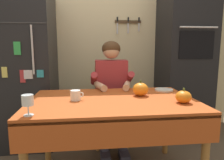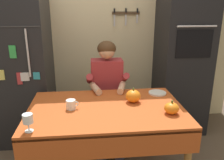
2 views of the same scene
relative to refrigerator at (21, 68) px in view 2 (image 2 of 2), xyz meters
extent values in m
cube|color=beige|center=(1.00, 0.39, 0.40)|extent=(3.70, 0.10, 2.60)
cube|color=#4C3823|center=(1.30, 0.33, 0.62)|extent=(0.36, 0.02, 0.04)
cube|color=silver|center=(1.15, 0.32, 0.52)|extent=(0.02, 0.01, 0.15)
cube|color=black|center=(1.15, 0.32, 0.65)|extent=(0.02, 0.01, 0.06)
cube|color=silver|center=(1.30, 0.32, 0.53)|extent=(0.02, 0.01, 0.14)
cube|color=black|center=(1.30, 0.32, 0.65)|extent=(0.02, 0.01, 0.06)
cube|color=silver|center=(1.45, 0.32, 0.54)|extent=(0.02, 0.01, 0.11)
cube|color=black|center=(1.45, 0.32, 0.65)|extent=(0.02, 0.01, 0.06)
cube|color=black|center=(0.00, 0.00, 0.00)|extent=(0.68, 0.68, 1.80)
cylinder|color=silver|center=(0.19, -0.36, 0.25)|extent=(0.02, 0.02, 0.50)
cube|color=#333335|center=(0.00, -0.34, 0.52)|extent=(0.67, 0.01, 0.01)
cube|color=teal|center=(0.25, -0.35, 0.00)|extent=(0.07, 0.02, 0.08)
cube|color=#E5D666|center=(-0.11, -0.35, 0.02)|extent=(0.05, 0.01, 0.11)
cube|color=green|center=(0.03, -0.35, 0.27)|extent=(0.07, 0.02, 0.13)
cube|color=silver|center=(0.13, -0.35, 0.00)|extent=(0.09, 0.01, 0.09)
cube|color=#B73338|center=(0.07, -0.35, -0.02)|extent=(0.05, 0.01, 0.13)
cube|color=black|center=(2.00, 0.04, 0.15)|extent=(0.60, 0.60, 2.10)
cube|color=black|center=(2.00, -0.26, 0.30)|extent=(0.42, 0.01, 0.32)
cylinder|color=silver|center=(2.00, -0.29, 0.50)|extent=(0.45, 0.02, 0.02)
cylinder|color=#9E6B33|center=(0.31, -0.47, -0.55)|extent=(0.06, 0.06, 0.70)
cylinder|color=#9E6B33|center=(1.59, -0.47, -0.55)|extent=(0.06, 0.06, 0.70)
cube|color=#B24C1E|center=(0.95, -0.86, -0.18)|extent=(1.40, 0.90, 0.04)
cube|color=#B24C1E|center=(0.95, -1.30, -0.28)|extent=(1.40, 0.01, 0.20)
cube|color=tan|center=(1.01, -0.17, -0.47)|extent=(0.40, 0.40, 0.04)
cube|color=tan|center=(1.01, 0.01, -0.21)|extent=(0.36, 0.04, 0.48)
cylinder|color=tan|center=(0.84, -0.34, -0.69)|extent=(0.04, 0.04, 0.41)
cylinder|color=tan|center=(0.84, 0.00, -0.69)|extent=(0.04, 0.04, 0.41)
cylinder|color=tan|center=(1.18, -0.34, -0.69)|extent=(0.04, 0.04, 0.41)
cylinder|color=tan|center=(1.18, 0.00, -0.69)|extent=(0.04, 0.04, 0.41)
cube|color=#38384C|center=(0.91, -0.55, -0.86)|extent=(0.10, 0.22, 0.08)
cube|color=#38384C|center=(1.11, -0.55, -0.86)|extent=(0.10, 0.22, 0.08)
cylinder|color=#38384C|center=(0.91, -0.49, -0.67)|extent=(0.09, 0.09, 0.38)
cylinder|color=#38384C|center=(1.11, -0.49, -0.67)|extent=(0.09, 0.09, 0.38)
cube|color=#38384C|center=(0.92, -0.33, -0.40)|extent=(0.12, 0.40, 0.11)
cube|color=#38384C|center=(1.10, -0.33, -0.40)|extent=(0.12, 0.40, 0.11)
cube|color=#9E2D33|center=(1.01, -0.21, -0.11)|extent=(0.36, 0.20, 0.48)
cylinder|color=#9E2D33|center=(0.81, -0.28, -0.07)|extent=(0.07, 0.26, 0.18)
cylinder|color=#9E2D33|center=(1.21, -0.28, -0.07)|extent=(0.07, 0.26, 0.18)
cylinder|color=#D8A884|center=(0.87, -0.45, -0.13)|extent=(0.13, 0.27, 0.07)
cylinder|color=#D8A884|center=(1.15, -0.45, -0.13)|extent=(0.13, 0.27, 0.07)
sphere|color=#D8A884|center=(1.01, -0.23, 0.24)|extent=(0.19, 0.19, 0.19)
ellipsoid|color=#472D19|center=(1.01, -0.22, 0.26)|extent=(0.21, 0.21, 0.17)
cylinder|color=white|center=(0.64, -0.86, -0.12)|extent=(0.08, 0.08, 0.09)
torus|color=white|center=(0.68, -0.86, -0.11)|extent=(0.05, 0.01, 0.05)
cylinder|color=white|center=(0.35, -1.23, -0.16)|extent=(0.06, 0.06, 0.01)
cylinder|color=white|center=(0.35, -1.23, -0.12)|extent=(0.01, 0.01, 0.06)
cylinder|color=white|center=(0.35, -1.23, -0.06)|extent=(0.08, 0.08, 0.07)
ellipsoid|color=orange|center=(1.50, -1.04, -0.11)|extent=(0.12, 0.12, 0.10)
cylinder|color=#4C6023|center=(1.50, -1.04, -0.05)|extent=(0.02, 0.02, 0.02)
ellipsoid|color=orange|center=(1.22, -0.77, -0.10)|extent=(0.14, 0.14, 0.12)
cylinder|color=#4C6023|center=(1.22, -0.77, -0.03)|extent=(0.02, 0.02, 0.02)
cylinder|color=silver|center=(1.51, -0.58, -0.15)|extent=(0.18, 0.18, 0.02)
camera|label=1|loc=(0.74, -2.60, 0.29)|focal=33.72mm
camera|label=2|loc=(0.81, -2.82, 0.74)|focal=37.87mm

